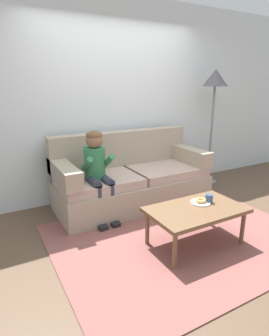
{
  "coord_description": "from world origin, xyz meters",
  "views": [
    {
      "loc": [
        -1.78,
        -2.44,
        1.64
      ],
      "look_at": [
        -0.19,
        0.45,
        0.65
      ],
      "focal_mm": 30.22,
      "sensor_mm": 36.0,
      "label": 1
    }
  ],
  "objects_px": {
    "person_child": "(97,167)",
    "donut": "(201,200)",
    "coffee_table": "(196,212)",
    "couch": "(131,180)",
    "floor_lamp": "(215,87)",
    "mug": "(209,198)"
  },
  "relations": [
    {
      "from": "couch",
      "to": "floor_lamp",
      "type": "xyz_separation_m",
      "value": [
        1.58,
        0.14,
        1.23
      ]
    },
    {
      "from": "person_child",
      "to": "donut",
      "type": "xyz_separation_m",
      "value": [
        0.78,
        -0.99,
        -0.22
      ]
    },
    {
      "from": "couch",
      "to": "coffee_table",
      "type": "bearing_deg",
      "value": -86.51
    },
    {
      "from": "couch",
      "to": "floor_lamp",
      "type": "distance_m",
      "value": 2.0
    },
    {
      "from": "coffee_table",
      "to": "floor_lamp",
      "type": "bearing_deg",
      "value": 43.39
    },
    {
      "from": "donut",
      "to": "couch",
      "type": "bearing_deg",
      "value": 99.53
    },
    {
      "from": "person_child",
      "to": "mug",
      "type": "xyz_separation_m",
      "value": [
        0.87,
        -1.01,
        -0.21
      ]
    },
    {
      "from": "person_child",
      "to": "donut",
      "type": "distance_m",
      "value": 1.28
    },
    {
      "from": "coffee_table",
      "to": "person_child",
      "type": "xyz_separation_m",
      "value": [
        -0.65,
        1.06,
        0.3
      ]
    },
    {
      "from": "person_child",
      "to": "donut",
      "type": "relative_size",
      "value": 9.18
    },
    {
      "from": "floor_lamp",
      "to": "coffee_table",
      "type": "bearing_deg",
      "value": -136.61
    },
    {
      "from": "donut",
      "to": "mug",
      "type": "bearing_deg",
      "value": -15.36
    },
    {
      "from": "couch",
      "to": "mug",
      "type": "xyz_separation_m",
      "value": [
        0.29,
        -1.23,
        0.11
      ]
    },
    {
      "from": "couch",
      "to": "floor_lamp",
      "type": "relative_size",
      "value": 1.12
    },
    {
      "from": "coffee_table",
      "to": "donut",
      "type": "bearing_deg",
      "value": 31.55
    },
    {
      "from": "couch",
      "to": "donut",
      "type": "xyz_separation_m",
      "value": [
        0.2,
        -1.2,
        0.09
      ]
    },
    {
      "from": "couch",
      "to": "coffee_table",
      "type": "xyz_separation_m",
      "value": [
        0.08,
        -1.28,
        0.02
      ]
    },
    {
      "from": "donut",
      "to": "floor_lamp",
      "type": "bearing_deg",
      "value": 44.28
    },
    {
      "from": "person_child",
      "to": "couch",
      "type": "bearing_deg",
      "value": 20.28
    },
    {
      "from": "couch",
      "to": "donut",
      "type": "relative_size",
      "value": 17.36
    },
    {
      "from": "coffee_table",
      "to": "person_child",
      "type": "bearing_deg",
      "value": 121.47
    },
    {
      "from": "coffee_table",
      "to": "couch",
      "type": "bearing_deg",
      "value": 93.49
    }
  ]
}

